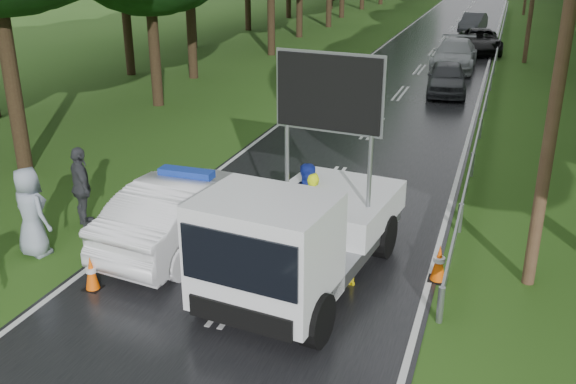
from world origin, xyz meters
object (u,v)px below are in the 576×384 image
at_px(work_truck, 298,234).
at_px(queue_car_first, 447,78).
at_px(civilian, 310,204).
at_px(officer, 311,208).
at_px(queue_car_second, 455,55).
at_px(barrier, 301,238).
at_px(queue_car_fourth, 473,23).
at_px(police_sedan, 189,211).
at_px(queue_car_third, 480,41).

relative_size(work_truck, queue_car_first, 1.37).
height_order(civilian, queue_car_first, civilian).
xyz_separation_m(officer, queue_car_second, (1.05, 22.29, -0.07)).
xyz_separation_m(queue_car_first, queue_car_second, (-0.22, 6.00, 0.07)).
bearing_deg(queue_car_first, civilian, -100.45).
xyz_separation_m(barrier, civilian, (-0.23, 1.36, 0.16)).
distance_m(barrier, queue_car_second, 23.66).
xyz_separation_m(queue_car_second, queue_car_fourth, (-0.07, 15.65, -0.08)).
relative_size(police_sedan, work_truck, 0.90).
relative_size(barrier, queue_car_fourth, 0.57).
height_order(barrier, civilian, civilian).
bearing_deg(queue_car_first, barrier, -99.34).
height_order(police_sedan, civilian, civilian).
bearing_deg(officer, queue_car_third, -111.97).
bearing_deg(queue_car_first, queue_car_second, 86.27).
relative_size(police_sedan, queue_car_first, 1.23).
distance_m(barrier, civilian, 1.39).
bearing_deg(civilian, officer, -53.96).
relative_size(police_sedan, queue_car_second, 0.96).
bearing_deg(queue_car_second, barrier, -92.58).
distance_m(work_truck, queue_car_second, 24.35).
bearing_deg(police_sedan, queue_car_second, -91.55).
bearing_deg(queue_car_fourth, queue_car_second, -83.00).
bearing_deg(queue_car_fourth, officer, -84.72).
xyz_separation_m(police_sedan, officer, (2.51, 0.96, 0.03)).
relative_size(queue_car_first, queue_car_third, 0.81).
height_order(work_truck, civilian, work_truck).
bearing_deg(civilian, queue_car_second, 48.23).
relative_size(work_truck, barrier, 2.37).
bearing_deg(barrier, queue_car_third, 98.68).
distance_m(barrier, officer, 1.36).
bearing_deg(queue_car_first, police_sedan, -108.16).
distance_m(barrier, queue_car_fourth, 39.30).
bearing_deg(officer, work_truck, 81.67).
relative_size(officer, queue_car_fourth, 0.40).
bearing_deg(queue_car_fourth, queue_car_third, -77.30).
relative_size(work_truck, queue_car_third, 1.12).
height_order(barrier, queue_car_second, queue_car_second).
xyz_separation_m(work_truck, queue_car_third, (1.64, 30.34, -0.47)).
distance_m(civilian, queue_car_fourth, 37.94).
distance_m(queue_car_second, queue_car_fourth, 15.65).
relative_size(work_truck, queue_car_second, 1.07).
distance_m(civilian, queue_car_third, 28.35).
bearing_deg(officer, police_sedan, 2.98).
xyz_separation_m(work_truck, queue_car_fourth, (0.63, 39.99, -0.48)).
bearing_deg(police_sedan, work_truck, 166.19).
bearing_deg(queue_car_third, barrier, -101.44).
distance_m(police_sedan, officer, 2.68).
bearing_deg(queue_car_first, queue_car_fourth, 84.93).
bearing_deg(civilian, barrier, -119.27).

